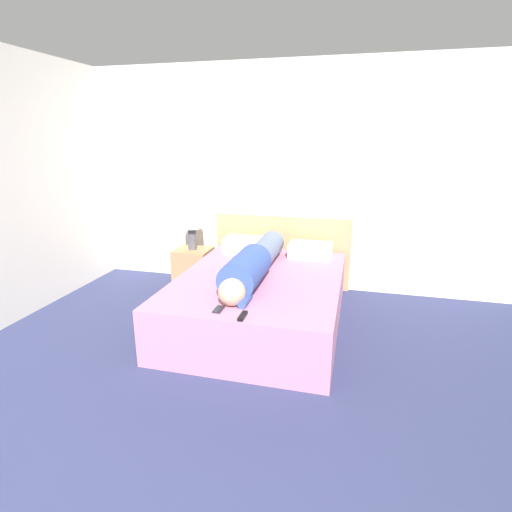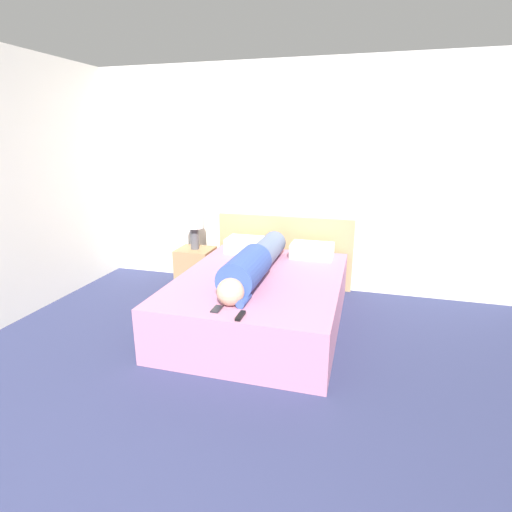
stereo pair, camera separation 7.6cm
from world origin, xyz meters
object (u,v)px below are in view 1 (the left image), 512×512
person_lying (253,264)px  bed (260,300)px  tv_remote (243,316)px  table_lamp (192,225)px  pillow_second (310,250)px  nightstand (194,268)px  pillow_near_headboard (246,245)px  cell_phone (219,309)px

person_lying → bed: bearing=45.2°
bed → tv_remote: 0.95m
table_lamp → pillow_second: size_ratio=0.91×
table_lamp → person_lying: size_ratio=0.26×
nightstand → person_lying: (0.98, -0.84, 0.39)m
pillow_near_headboard → cell_phone: pillow_near_headboard is taller
bed → table_lamp: (-1.03, 0.79, 0.53)m
pillow_second → tv_remote: size_ratio=3.09×
bed → pillow_near_headboard: size_ratio=4.16×
tv_remote → pillow_near_headboard: bearing=104.8°
bed → cell_phone: (-0.12, -0.83, 0.25)m
person_lying → table_lamp: bearing=139.4°
pillow_near_headboard → pillow_second: pillow_near_headboard is taller
cell_phone → pillow_second: bearing=72.5°
person_lying → tv_remote: person_lying is taller
tv_remote → nightstand: bearing=123.5°
bed → pillow_near_headboard: (-0.36, 0.79, 0.33)m
nightstand → cell_phone: cell_phone is taller
pillow_second → tv_remote: bearing=-99.8°
pillow_near_headboard → cell_phone: (0.23, -1.62, -0.08)m
table_lamp → tv_remote: size_ratio=2.81×
person_lying → pillow_near_headboard: size_ratio=3.39×
nightstand → person_lying: bearing=-40.6°
bed → person_lying: bearing=-134.8°
pillow_second → tv_remote: pillow_second is taller
bed → tv_remote: bearing=-84.2°
table_lamp → person_lying: 1.30m
nightstand → table_lamp: bearing=90.0°
nightstand → cell_phone: bearing=-60.8°
nightstand → tv_remote: (1.12, -1.70, 0.26)m
bed → pillow_second: 0.93m
person_lying → cell_phone: bearing=-95.3°
tv_remote → pillow_second: bearing=80.2°
person_lying → tv_remote: (0.14, -0.86, -0.13)m
tv_remote → cell_phone: size_ratio=1.15×
nightstand → cell_phone: size_ratio=3.67×
nightstand → table_lamp: table_lamp is taller
pillow_second → cell_phone: size_ratio=3.57×
bed → table_lamp: size_ratio=4.81×
pillow_near_headboard → table_lamp: bearing=179.7°
pillow_second → tv_remote: 1.72m
tv_remote → bed: bearing=95.8°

